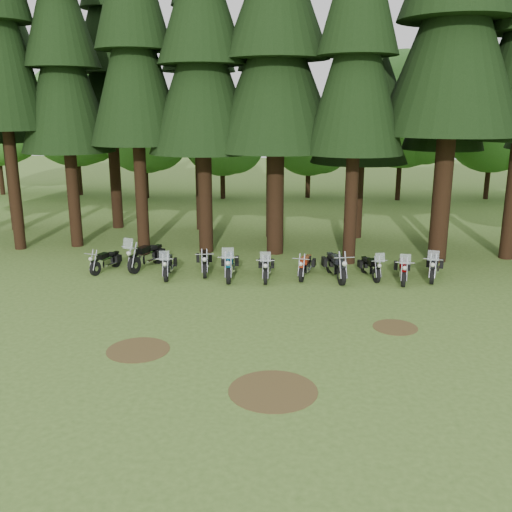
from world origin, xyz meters
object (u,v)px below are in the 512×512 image
object	(u,v)px
motorcycle_0	(106,262)
motorcycle_3	(204,262)
motorcycle_5	(266,268)
motorcycle_6	(305,266)
motorcycle_2	(168,266)
motorcycle_8	(370,268)
motorcycle_9	(403,270)
motorcycle_1	(146,257)
motorcycle_7	(336,266)
motorcycle_4	(229,266)
motorcycle_10	(434,267)

from	to	relation	value
motorcycle_0	motorcycle_3	xyz separation A→B (m)	(4.15, 0.21, 0.05)
motorcycle_0	motorcycle_5	world-z (taller)	motorcycle_5
motorcycle_5	motorcycle_6	bearing A→B (deg)	12.69
motorcycle_2	motorcycle_3	bearing A→B (deg)	19.09
motorcycle_0	motorcycle_8	world-z (taller)	motorcycle_8
motorcycle_8	motorcycle_9	size ratio (longest dim) A/B	0.92
motorcycle_2	motorcycle_8	world-z (taller)	motorcycle_2
motorcycle_1	motorcycle_5	distance (m)	5.29
motorcycle_2	motorcycle_8	distance (m)	8.19
motorcycle_6	motorcycle_7	xyz separation A→B (m)	(1.22, -0.15, 0.08)
motorcycle_3	motorcycle_9	xyz separation A→B (m)	(8.01, -0.35, -0.00)
motorcycle_1	motorcycle_4	world-z (taller)	motorcycle_1
motorcycle_0	motorcycle_3	distance (m)	4.15
motorcycle_6	motorcycle_8	world-z (taller)	motorcycle_8
motorcycle_1	motorcycle_8	bearing A→B (deg)	16.79
motorcycle_3	motorcycle_10	bearing A→B (deg)	-11.29
motorcycle_9	motorcycle_10	xyz separation A→B (m)	(1.29, 0.47, 0.02)
motorcycle_2	motorcycle_5	distance (m)	3.99
motorcycle_9	motorcycle_8	bearing A→B (deg)	169.29
motorcycle_3	motorcycle_9	bearing A→B (deg)	-14.54
motorcycle_2	motorcycle_10	world-z (taller)	motorcycle_10
motorcycle_2	motorcycle_5	xyz separation A→B (m)	(3.98, 0.10, 0.02)
motorcycle_0	motorcycle_1	world-z (taller)	motorcycle_1
motorcycle_0	motorcycle_7	world-z (taller)	motorcycle_7
motorcycle_5	motorcycle_6	distance (m)	1.62
motorcycle_9	motorcycle_6	bearing A→B (deg)	-177.77
motorcycle_4	motorcycle_5	world-z (taller)	motorcycle_4
motorcycle_6	motorcycle_7	world-z (taller)	motorcycle_7
motorcycle_10	motorcycle_5	bearing A→B (deg)	-158.94
motorcycle_5	motorcycle_7	distance (m)	2.79
motorcycle_7	motorcycle_8	xyz separation A→B (m)	(1.40, 0.29, -0.09)
motorcycle_3	motorcycle_8	world-z (taller)	motorcycle_8
motorcycle_2	motorcycle_7	size ratio (longest dim) A/B	0.87
motorcycle_9	motorcycle_1	bearing A→B (deg)	-178.58
motorcycle_0	motorcycle_9	bearing A→B (deg)	16.04
motorcycle_9	motorcycle_10	size ratio (longest dim) A/B	0.97
motorcycle_8	motorcycle_10	world-z (taller)	motorcycle_10
motorcycle_6	motorcycle_9	xyz separation A→B (m)	(3.84, -0.20, 0.02)
motorcycle_8	motorcycle_9	bearing A→B (deg)	-31.63
motorcycle_4	motorcycle_8	distance (m)	5.68
motorcycle_4	motorcycle_5	distance (m)	1.48
motorcycle_7	motorcycle_9	size ratio (longest dim) A/B	1.11
motorcycle_10	motorcycle_2	bearing A→B (deg)	-160.70
motorcycle_0	motorcycle_4	size ratio (longest dim) A/B	0.79
motorcycle_2	motorcycle_10	distance (m)	10.70
motorcycle_2	motorcycle_4	distance (m)	2.51
motorcycle_3	motorcycle_4	xyz separation A→B (m)	(1.14, -0.62, 0.06)
motorcycle_2	motorcycle_10	bearing A→B (deg)	-3.80
motorcycle_1	motorcycle_10	bearing A→B (deg)	17.83
motorcycle_1	motorcycle_8	distance (m)	9.37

